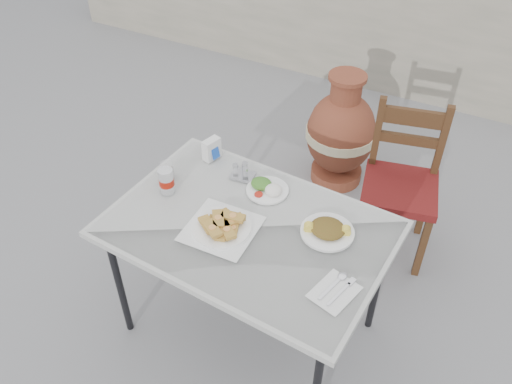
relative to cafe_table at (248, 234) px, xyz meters
The scene contains 13 objects.
ground 0.66m from the cafe_table, 134.45° to the left, with size 80.00×80.00×0.00m, color slate.
cafe_table is the anchor object (origin of this frame).
pide_plate 0.13m from the cafe_table, 144.34° to the right, with size 0.29×0.29×0.06m.
salad_rice_plate 0.24m from the cafe_table, 97.25° to the left, with size 0.19×0.19×0.05m.
salad_chopped_plate 0.33m from the cafe_table, 20.24° to the left, with size 0.22×0.22×0.05m.
soda_can 0.43m from the cafe_table, behind, with size 0.07×0.07×0.12m.
cola_glass 0.49m from the cafe_table, 167.01° to the left, with size 0.06×0.06×0.08m.
napkin_holder 0.50m from the cafe_table, 138.30° to the left, with size 0.07×0.10×0.10m.
condiment_caddy 0.33m from the cafe_table, 122.59° to the left, with size 0.11×0.09×0.07m.
cutlery_napkin 0.47m from the cafe_table, 18.06° to the right, with size 0.18×0.21×0.01m.
chair 1.00m from the cafe_table, 63.47° to the left, with size 0.45×0.45×0.86m.
terracotta_urn 1.32m from the cafe_table, 91.75° to the left, with size 0.43×0.43×0.76m.
back_wall 2.59m from the cafe_table, 91.99° to the left, with size 6.00×0.25×1.20m, color #A29787.
Camera 1 is at (0.85, -1.49, 2.28)m, focal length 38.00 mm.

